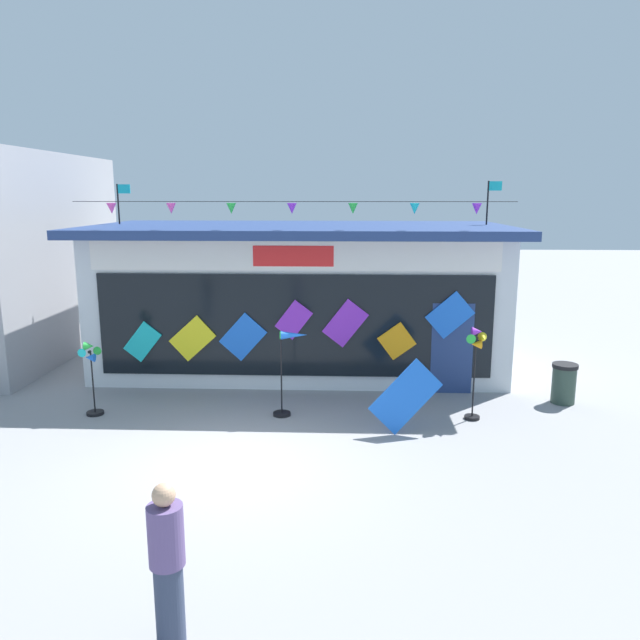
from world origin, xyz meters
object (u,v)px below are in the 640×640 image
at_px(trash_bin, 564,383).
at_px(display_kite_on_ground, 406,397).
at_px(kite_shop_building, 301,295).
at_px(wind_spinner_far_left, 91,368).
at_px(wind_spinner_left, 289,363).
at_px(person_mid_plaza, 168,565).
at_px(wind_spinner_center_left, 476,354).

xyz_separation_m(trash_bin, display_kite_on_ground, (-3.46, -1.77, 0.26)).
height_order(trash_bin, display_kite_on_ground, display_kite_on_ground).
bearing_deg(kite_shop_building, wind_spinner_far_left, -135.23).
bearing_deg(display_kite_on_ground, wind_spinner_far_left, 173.93).
bearing_deg(display_kite_on_ground, wind_spinner_left, 160.49).
relative_size(wind_spinner_left, display_kite_on_ground, 1.35).
relative_size(wind_spinner_left, person_mid_plaza, 1.02).
bearing_deg(display_kite_on_ground, kite_shop_building, 116.50).
bearing_deg(display_kite_on_ground, wind_spinner_center_left, 27.39).
bearing_deg(trash_bin, wind_spinner_center_left, -153.10).
bearing_deg(wind_spinner_left, kite_shop_building, 90.38).
height_order(kite_shop_building, person_mid_plaza, kite_shop_building).
distance_m(kite_shop_building, person_mid_plaza, 9.99).
height_order(wind_spinner_center_left, person_mid_plaza, wind_spinner_center_left).
height_order(kite_shop_building, wind_spinner_center_left, kite_shop_building).
xyz_separation_m(wind_spinner_left, wind_spinner_center_left, (3.57, -0.06, 0.25)).
bearing_deg(wind_spinner_center_left, wind_spinner_left, 178.98).
relative_size(kite_shop_building, trash_bin, 11.82).
distance_m(wind_spinner_far_left, person_mid_plaza, 6.96).
bearing_deg(person_mid_plaza, display_kite_on_ground, -54.04).
bearing_deg(kite_shop_building, wind_spinner_center_left, -46.10).
bearing_deg(wind_spinner_center_left, kite_shop_building, 133.90).
xyz_separation_m(wind_spinner_far_left, trash_bin, (9.52, 1.13, -0.54)).
xyz_separation_m(person_mid_plaza, trash_bin, (6.23, 7.26, -0.43)).
distance_m(wind_spinner_left, person_mid_plaza, 6.29).
relative_size(kite_shop_building, display_kite_on_ground, 7.83).
bearing_deg(wind_spinner_center_left, wind_spinner_far_left, -179.46).
distance_m(wind_spinner_far_left, wind_spinner_left, 3.86).
relative_size(wind_spinner_center_left, person_mid_plaza, 1.10).
bearing_deg(wind_spinner_far_left, wind_spinner_left, 1.98).
relative_size(kite_shop_building, wind_spinner_center_left, 5.41).
distance_m(wind_spinner_center_left, trash_bin, 2.50).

